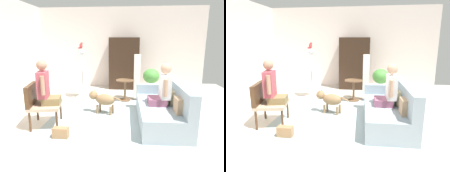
# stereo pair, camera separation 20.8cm
# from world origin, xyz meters

# --- Properties ---
(ground_plane) EXTENTS (7.86, 7.86, 0.00)m
(ground_plane) POSITION_xyz_m (0.00, 0.00, 0.00)
(ground_plane) COLOR beige
(back_wall) EXTENTS (6.33, 0.12, 2.88)m
(back_wall) POSITION_xyz_m (0.00, 3.34, 1.44)
(back_wall) COLOR silver
(back_wall) RESTS_ON ground
(area_rug) EXTENTS (2.58, 2.57, 0.01)m
(area_rug) POSITION_xyz_m (0.04, 0.09, 0.00)
(area_rug) COLOR #9EB2B7
(area_rug) RESTS_ON ground
(couch) EXTENTS (0.93, 1.97, 0.85)m
(couch) POSITION_xyz_m (1.21, -0.15, 0.30)
(couch) COLOR #8EA0AD
(couch) RESTS_ON ground
(armchair) EXTENTS (0.72, 0.79, 0.87)m
(armchair) POSITION_xyz_m (-1.29, -0.54, 0.52)
(armchair) COLOR #4C331E
(armchair) RESTS_ON ground
(person_on_couch) EXTENTS (0.44, 0.58, 0.85)m
(person_on_couch) POSITION_xyz_m (1.17, -0.18, 0.75)
(person_on_couch) COLOR #894C67
(person_on_armchair) EXTENTS (0.47, 0.52, 0.88)m
(person_on_armchair) POSITION_xyz_m (-1.16, -0.51, 0.81)
(person_on_armchair) COLOR olive
(round_end_table) EXTENTS (0.52, 0.52, 0.61)m
(round_end_table) POSITION_xyz_m (0.37, 1.35, 0.39)
(round_end_table) COLOR brown
(round_end_table) RESTS_ON ground
(dog) EXTENTS (0.80, 0.38, 0.56)m
(dog) POSITION_xyz_m (-0.13, 0.28, 0.35)
(dog) COLOR olive
(dog) RESTS_ON ground
(bird_cage_stand) EXTENTS (0.47, 0.47, 1.47)m
(bird_cage_stand) POSITION_xyz_m (-0.93, 1.57, 0.84)
(bird_cage_stand) COLOR silver
(bird_cage_stand) RESTS_ON ground
(parrot) EXTENTS (0.17, 0.10, 0.18)m
(parrot) POSITION_xyz_m (-0.93, 1.57, 1.55)
(parrot) COLOR red
(parrot) RESTS_ON bird_cage_stand
(potted_plant) EXTENTS (0.50, 0.50, 0.87)m
(potted_plant) POSITION_xyz_m (1.15, 1.88, 0.54)
(potted_plant) COLOR #4C5156
(potted_plant) RESTS_ON ground
(column_lamp) EXTENTS (0.20, 0.20, 1.32)m
(column_lamp) POSITION_xyz_m (0.70, 1.49, 0.65)
(column_lamp) COLOR #4C4742
(column_lamp) RESTS_ON ground
(armoire_cabinet) EXTENTS (1.05, 0.56, 1.80)m
(armoire_cabinet) POSITION_xyz_m (0.29, 2.93, 0.90)
(armoire_cabinet) COLOR black
(armoire_cabinet) RESTS_ON ground
(handbag) EXTENTS (0.28, 0.14, 0.19)m
(handbag) POSITION_xyz_m (-0.71, -1.03, 0.10)
(handbag) COLOR #99724C
(handbag) RESTS_ON ground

